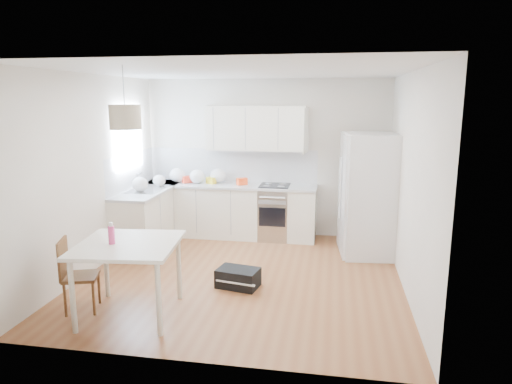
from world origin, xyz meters
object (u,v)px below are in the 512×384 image
refrigerator (369,195)px  gym_bag (238,278)px  dining_table (128,251)px  dining_chair (81,275)px

refrigerator → gym_bag: 2.49m
dining_table → refrigerator: bearing=37.3°
refrigerator → dining_chair: refrigerator is taller
dining_chair → gym_bag: (1.60, 0.94, -0.30)m
refrigerator → dining_table: (-2.72, -2.58, -0.19)m
dining_table → gym_bag: size_ratio=2.25×
dining_chair → gym_bag: dining_chair is taller
refrigerator → dining_chair: 4.22m
dining_table → dining_chair: dining_chair is taller
refrigerator → dining_table: 3.75m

